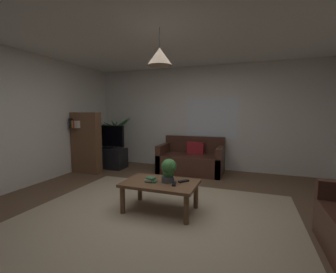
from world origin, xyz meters
The scene contains 19 objects.
floor centered at (0.00, 0.00, -0.01)m, with size 5.58×5.51×0.02m, color brown.
rug centered at (0.00, -0.20, 0.00)m, with size 3.63×3.03×0.01m, color tan.
wall_back centered at (0.00, 2.79, 1.26)m, with size 5.70×0.06×2.52m, color silver.
wall_left centered at (-2.82, 0.00, 1.26)m, with size 0.06×5.51×2.52m, color silver.
ceiling centered at (0.00, 0.00, 2.53)m, with size 5.58×5.51×0.02m, color white.
window_pane centered at (0.24, 2.76, 1.26)m, with size 1.25×0.01×1.00m, color white.
couch_under_window centered at (-0.14, 2.29, 0.28)m, with size 1.47×0.81×0.82m.
coffee_table centered at (-0.04, 0.08, 0.36)m, with size 1.04×0.64×0.42m.
book_on_table_0 centered at (-0.16, 0.04, 0.43)m, with size 0.16×0.11×0.02m, color #387247.
book_on_table_1 centered at (-0.18, 0.02, 0.45)m, with size 0.11×0.09×0.02m, color beige.
book_on_table_2 centered at (-0.16, 0.03, 0.48)m, with size 0.12×0.09×0.03m, color #387247.
remote_on_table_0 centered at (0.27, 0.20, 0.43)m, with size 0.05×0.16×0.02m, color black.
remote_on_table_1 centered at (0.19, 0.03, 0.43)m, with size 0.05×0.16×0.02m, color black.
potted_plant_on_table centered at (0.07, 0.13, 0.60)m, with size 0.22×0.22×0.33m.
tv_stand centered at (-2.24, 2.01, 0.25)m, with size 0.90×0.44×0.50m, color black.
tv centered at (-2.24, 1.99, 0.80)m, with size 0.94×0.16×0.58m.
potted_palm_corner centered at (-2.27, 2.43, 0.61)m, with size 0.96×0.89×1.33m.
bookshelf_corner centered at (-2.43, 1.42, 0.71)m, with size 0.70×0.31×1.40m.
pendant_lamp centered at (-0.04, 0.08, 2.15)m, with size 0.34×0.34×0.49m.
Camera 1 is at (1.15, -2.84, 1.41)m, focal length 24.43 mm.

